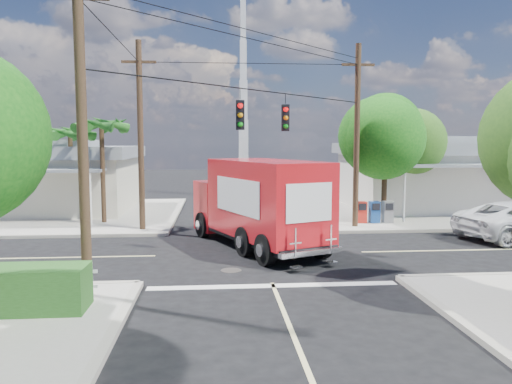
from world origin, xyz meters
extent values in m
plane|color=black|center=(0.00, 0.00, 0.00)|extent=(120.00, 120.00, 0.00)
cube|color=#A6A096|center=(11.00, 11.00, 0.07)|extent=(14.00, 14.00, 0.14)
cube|color=#A39F91|center=(4.00, 11.00, 0.07)|extent=(0.25, 14.00, 0.14)
cube|color=#A39F91|center=(11.00, 4.00, 0.07)|extent=(14.00, 0.25, 0.14)
cube|color=#A6A096|center=(-11.00, 11.00, 0.07)|extent=(14.00, 14.00, 0.14)
cube|color=#A39F91|center=(-4.00, 11.00, 0.07)|extent=(0.25, 14.00, 0.14)
cube|color=#A39F91|center=(-11.00, 4.00, 0.07)|extent=(14.00, 0.25, 0.14)
cube|color=beige|center=(0.00, 10.00, 0.01)|extent=(0.12, 12.00, 0.01)
cube|color=beige|center=(0.00, -10.00, 0.01)|extent=(0.12, 12.00, 0.01)
cube|color=beige|center=(10.00, 0.00, 0.01)|extent=(12.00, 0.12, 0.01)
cube|color=silver|center=(0.00, -4.30, 0.01)|extent=(7.50, 0.40, 0.01)
cube|color=silver|center=(12.50, 12.00, 1.84)|extent=(11.00, 8.00, 3.40)
cube|color=gray|center=(12.50, 12.00, 3.89)|extent=(11.80, 8.80, 0.70)
cube|color=gray|center=(12.50, 12.00, 4.39)|extent=(6.05, 4.40, 0.50)
cube|color=gray|center=(12.50, 7.10, 3.04)|extent=(9.90, 1.80, 0.15)
cylinder|color=silver|center=(8.10, 6.30, 1.59)|extent=(0.12, 0.12, 2.90)
cube|color=beige|center=(-12.00, 12.50, 1.74)|extent=(10.00, 8.00, 3.20)
cube|color=gray|center=(-12.00, 12.50, 3.69)|extent=(10.80, 8.80, 0.70)
cube|color=gray|center=(-12.00, 12.50, 4.19)|extent=(5.50, 4.40, 0.50)
cube|color=gray|center=(-12.00, 7.60, 2.84)|extent=(9.00, 1.80, 0.15)
cylinder|color=silver|center=(-8.00, 6.80, 1.49)|extent=(0.12, 0.12, 2.70)
cube|color=silver|center=(0.50, 20.00, 1.50)|extent=(0.80, 0.80, 3.00)
cube|color=silver|center=(0.50, 20.00, 4.50)|extent=(0.70, 0.70, 3.00)
cube|color=silver|center=(0.50, 20.00, 7.50)|extent=(0.60, 0.60, 3.00)
cube|color=silver|center=(0.50, 20.00, 10.50)|extent=(0.50, 0.50, 3.00)
cube|color=silver|center=(0.50, 20.00, 13.50)|extent=(0.40, 0.40, 3.00)
cylinder|color=#422D1C|center=(7.20, 6.80, 2.19)|extent=(0.28, 0.28, 4.10)
sphere|color=#0F5111|center=(7.20, 6.80, 4.75)|extent=(4.10, 4.10, 4.10)
sphere|color=#0F5111|center=(6.80, 7.00, 5.00)|extent=(3.33, 3.33, 3.33)
sphere|color=#0F5111|center=(7.55, 6.50, 4.62)|extent=(3.58, 3.58, 3.58)
cylinder|color=#422D1C|center=(9.80, 9.00, 1.93)|extent=(0.28, 0.28, 3.58)
sphere|color=#2A551A|center=(9.80, 9.00, 4.17)|extent=(3.58, 3.58, 3.58)
sphere|color=#2A551A|center=(9.40, 9.20, 4.40)|extent=(2.91, 2.91, 2.91)
sphere|color=#2A551A|center=(10.15, 8.70, 4.06)|extent=(3.14, 3.14, 3.14)
cylinder|color=#422D1C|center=(-7.50, 7.50, 2.64)|extent=(0.24, 0.24, 5.00)
cone|color=#1E5D1A|center=(-6.60, 7.50, 5.24)|extent=(0.50, 2.06, 0.98)
cone|color=#1E5D1A|center=(-6.94, 8.20, 5.24)|extent=(1.92, 1.68, 0.98)
cone|color=#1E5D1A|center=(-7.70, 8.38, 5.24)|extent=(2.12, 0.95, 0.98)
cone|color=#1E5D1A|center=(-8.31, 7.89, 5.24)|extent=(1.34, 2.07, 0.98)
cone|color=#1E5D1A|center=(-8.31, 7.11, 5.24)|extent=(1.34, 2.07, 0.98)
cone|color=#1E5D1A|center=(-7.70, 6.62, 5.24)|extent=(2.12, 0.95, 0.98)
cone|color=#1E5D1A|center=(-6.94, 6.80, 5.24)|extent=(1.92, 1.68, 0.98)
cylinder|color=#422D1C|center=(-9.50, 9.00, 2.44)|extent=(0.24, 0.24, 4.60)
cone|color=#1E5D1A|center=(-8.60, 9.00, 4.84)|extent=(0.50, 2.06, 0.98)
cone|color=#1E5D1A|center=(-8.94, 9.70, 4.84)|extent=(1.92, 1.68, 0.98)
cone|color=#1E5D1A|center=(-9.70, 9.88, 4.84)|extent=(2.12, 0.95, 0.98)
cone|color=#1E5D1A|center=(-10.31, 9.39, 4.84)|extent=(1.34, 2.07, 0.98)
cone|color=#1E5D1A|center=(-10.31, 8.61, 4.84)|extent=(1.34, 2.07, 0.98)
cone|color=#1E5D1A|center=(-9.70, 8.12, 4.84)|extent=(2.12, 0.95, 0.98)
cone|color=#1E5D1A|center=(-8.94, 8.30, 4.84)|extent=(1.92, 1.68, 0.98)
cylinder|color=#473321|center=(-5.20, -5.20, 4.50)|extent=(0.28, 0.28, 9.00)
cylinder|color=#473321|center=(5.20, 5.20, 4.50)|extent=(0.28, 0.28, 9.00)
cube|color=#473321|center=(5.20, 5.20, 8.00)|extent=(1.60, 0.12, 0.12)
cylinder|color=#473321|center=(-5.20, 5.20, 4.50)|extent=(0.28, 0.28, 9.00)
cube|color=#473321|center=(-5.20, 5.20, 8.00)|extent=(1.60, 0.12, 0.12)
cylinder|color=black|center=(0.00, 0.00, 6.20)|extent=(10.43, 10.43, 0.04)
cube|color=black|center=(-0.80, -0.80, 5.25)|extent=(0.30, 0.24, 1.05)
sphere|color=red|center=(-0.80, -0.94, 5.58)|extent=(0.20, 0.20, 0.20)
cube|color=black|center=(1.10, 1.10, 5.25)|extent=(0.30, 0.24, 1.05)
sphere|color=red|center=(1.10, 0.96, 5.58)|extent=(0.20, 0.20, 0.20)
cube|color=silver|center=(-5.00, -5.60, 0.64)|extent=(0.09, 0.06, 1.00)
cube|color=red|center=(5.80, 6.20, 0.69)|extent=(0.50, 0.50, 1.10)
cube|color=navy|center=(6.50, 6.20, 0.69)|extent=(0.50, 0.50, 1.10)
cube|color=slate|center=(7.20, 6.20, 0.69)|extent=(0.50, 0.50, 1.10)
cube|color=black|center=(-0.05, 1.35, 0.56)|extent=(5.26, 8.26, 0.26)
cube|color=red|center=(-1.26, 4.23, 1.38)|extent=(2.94, 2.55, 2.25)
cube|color=black|center=(-1.54, 4.89, 1.79)|extent=(2.08, 1.07, 0.97)
cube|color=silver|center=(-1.62, 5.08, 0.66)|extent=(2.21, 1.03, 0.36)
cube|color=red|center=(0.30, 0.51, 2.10)|extent=(4.66, 6.46, 2.96)
cube|color=white|center=(1.50, 1.01, 2.25)|extent=(1.45, 3.40, 1.33)
cube|color=white|center=(-0.89, 0.00, 2.25)|extent=(1.45, 3.40, 1.33)
cube|color=white|center=(1.46, -2.24, 2.25)|extent=(1.70, 0.73, 1.33)
cube|color=silver|center=(1.51, -2.37, 0.56)|extent=(2.36, 1.19, 0.18)
cube|color=silver|center=(0.91, -2.77, 0.97)|extent=(0.45, 0.24, 1.02)
cube|color=silver|center=(2.23, -2.21, 0.97)|extent=(0.45, 0.24, 1.02)
cylinder|color=black|center=(-2.29, 3.63, 0.56)|extent=(0.74, 1.16, 1.12)
cylinder|color=black|center=(-0.12, 4.54, 0.56)|extent=(0.74, 1.16, 1.12)
cylinder|color=black|center=(0.01, -1.83, 0.56)|extent=(0.74, 1.16, 1.12)
cylinder|color=black|center=(2.18, -0.92, 0.56)|extent=(0.74, 1.16, 1.12)
camera|label=1|loc=(-1.71, -18.78, 4.29)|focal=35.00mm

